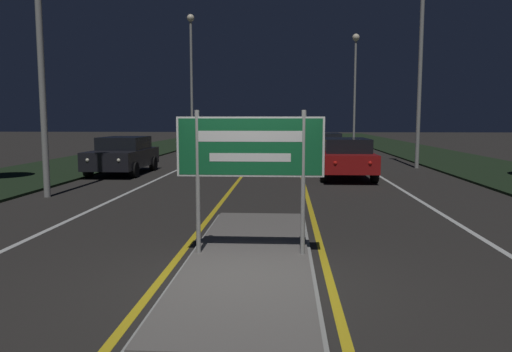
{
  "coord_description": "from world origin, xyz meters",
  "views": [
    {
      "loc": [
        0.56,
        -6.57,
        2.21
      ],
      "look_at": [
        0.0,
        2.6,
        1.16
      ],
      "focal_mm": 35.0,
      "sensor_mm": 36.0,
      "label": 1
    }
  ],
  "objects_px": {
    "streetlight_left_far": "(191,64)",
    "streetlight_right_near": "(422,25)",
    "car_approaching_0": "(123,155)",
    "car_receding_0": "(345,157)",
    "highway_sign": "(250,153)",
    "streetlight_right_far": "(355,69)",
    "car_receding_1": "(324,146)"
  },
  "relations": [
    {
      "from": "streetlight_left_far",
      "to": "streetlight_right_near",
      "type": "bearing_deg",
      "value": -46.05
    },
    {
      "from": "streetlight_left_far",
      "to": "car_approaching_0",
      "type": "relative_size",
      "value": 2.19
    },
    {
      "from": "streetlight_right_near",
      "to": "car_receding_0",
      "type": "xyz_separation_m",
      "value": [
        -3.72,
        -4.04,
        -5.54
      ]
    },
    {
      "from": "highway_sign",
      "to": "car_receding_0",
      "type": "distance_m",
      "value": 11.63
    },
    {
      "from": "streetlight_right_far",
      "to": "car_receding_0",
      "type": "bearing_deg",
      "value": -98.37
    },
    {
      "from": "streetlight_left_far",
      "to": "streetlight_right_far",
      "type": "relative_size",
      "value": 1.04
    },
    {
      "from": "highway_sign",
      "to": "streetlight_right_near",
      "type": "relative_size",
      "value": 0.21
    },
    {
      "from": "highway_sign",
      "to": "car_receding_0",
      "type": "xyz_separation_m",
      "value": [
        2.76,
        11.26,
        -0.89
      ]
    },
    {
      "from": "highway_sign",
      "to": "car_receding_1",
      "type": "xyz_separation_m",
      "value": [
        2.55,
        18.99,
        -0.91
      ]
    },
    {
      "from": "streetlight_left_far",
      "to": "car_receding_0",
      "type": "bearing_deg",
      "value": -62.33
    },
    {
      "from": "car_receding_0",
      "to": "car_receding_1",
      "type": "height_order",
      "value": "car_receding_0"
    },
    {
      "from": "streetlight_right_far",
      "to": "car_receding_0",
      "type": "distance_m",
      "value": 24.75
    },
    {
      "from": "car_receding_0",
      "to": "car_receding_1",
      "type": "xyz_separation_m",
      "value": [
        -0.21,
        7.72,
        -0.02
      ]
    },
    {
      "from": "streetlight_right_far",
      "to": "car_receding_1",
      "type": "bearing_deg",
      "value": -102.98
    },
    {
      "from": "streetlight_right_near",
      "to": "car_receding_1",
      "type": "distance_m",
      "value": 7.74
    },
    {
      "from": "streetlight_right_near",
      "to": "car_receding_1",
      "type": "xyz_separation_m",
      "value": [
        -3.93,
        3.68,
        -5.56
      ]
    },
    {
      "from": "highway_sign",
      "to": "streetlight_left_far",
      "type": "relative_size",
      "value": 0.24
    },
    {
      "from": "streetlight_right_far",
      "to": "car_receding_0",
      "type": "relative_size",
      "value": 1.93
    },
    {
      "from": "streetlight_right_near",
      "to": "car_receding_0",
      "type": "relative_size",
      "value": 2.21
    },
    {
      "from": "streetlight_right_near",
      "to": "streetlight_right_far",
      "type": "height_order",
      "value": "streetlight_right_near"
    },
    {
      "from": "streetlight_right_far",
      "to": "car_receding_0",
      "type": "xyz_separation_m",
      "value": [
        -3.51,
        -23.86,
        -5.55
      ]
    },
    {
      "from": "streetlight_right_near",
      "to": "car_receding_0",
      "type": "height_order",
      "value": "streetlight_right_near"
    },
    {
      "from": "streetlight_left_far",
      "to": "streetlight_right_near",
      "type": "xyz_separation_m",
      "value": [
        12.81,
        -13.29,
        0.15
      ]
    },
    {
      "from": "highway_sign",
      "to": "car_receding_1",
      "type": "height_order",
      "value": "highway_sign"
    },
    {
      "from": "streetlight_right_near",
      "to": "car_receding_1",
      "type": "bearing_deg",
      "value": 136.89
    },
    {
      "from": "streetlight_right_far",
      "to": "car_receding_1",
      "type": "distance_m",
      "value": 17.47
    },
    {
      "from": "streetlight_right_far",
      "to": "car_receding_0",
      "type": "height_order",
      "value": "streetlight_right_far"
    },
    {
      "from": "streetlight_right_near",
      "to": "car_receding_0",
      "type": "bearing_deg",
      "value": -132.65
    },
    {
      "from": "streetlight_right_near",
      "to": "car_approaching_0",
      "type": "bearing_deg",
      "value": -166.04
    },
    {
      "from": "highway_sign",
      "to": "streetlight_right_far",
      "type": "bearing_deg",
      "value": 79.88
    },
    {
      "from": "streetlight_left_far",
      "to": "streetlight_right_far",
      "type": "height_order",
      "value": "streetlight_left_far"
    },
    {
      "from": "streetlight_left_far",
      "to": "car_approaching_0",
      "type": "bearing_deg",
      "value": -89.1
    }
  ]
}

